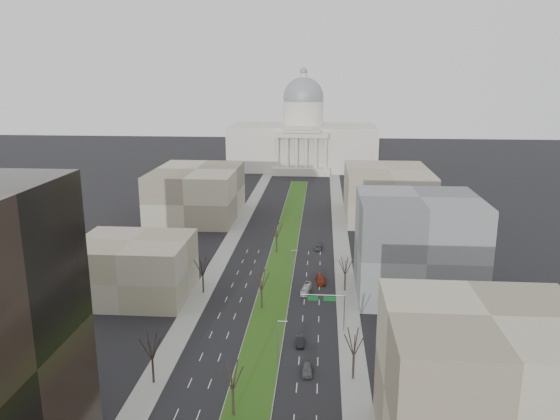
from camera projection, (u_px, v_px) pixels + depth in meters
The scene contains 25 objects.
ground at pixel (283, 253), 162.52m from camera, with size 600.00×600.00×0.00m, color black.
median at pixel (283, 253), 161.52m from camera, with size 8.00×222.03×0.20m.
sidewalk_left at pixel (208, 282), 139.67m from camera, with size 5.00×330.00×0.15m, color gray.
sidewalk_right at pixel (345, 286), 137.00m from camera, with size 5.00×330.00×0.15m, color gray.
capitol at pixel (303, 139), 303.16m from camera, with size 80.00×46.00×55.00m.
building_beige_left at pixel (134, 268), 129.50m from camera, with size 26.00×22.00×14.00m, color #9D9679.
building_tan_right at pixel (483, 392), 72.24m from camera, with size 26.00×24.00×22.00m, color gray.
building_grey_right at pixel (417, 246), 129.92m from camera, with size 28.00×26.00×24.00m, color slate.
building_far_left at pixel (197, 193), 201.67m from camera, with size 30.00×40.00×18.00m, color gray.
building_far_right at pixel (387, 193), 201.15m from camera, with size 30.00×40.00×18.00m, color #9D9679.
tree_left_mid at pixel (152, 346), 92.52m from camera, with size 5.40×5.40×9.72m.
tree_left_far at pixel (202, 266), 131.23m from camera, with size 5.28×5.28×9.50m.
tree_right_mid at pixel (354, 342), 93.72m from camera, with size 5.52×5.52×9.94m.
tree_right_far at pixel (345, 266), 132.54m from camera, with size 5.04×5.04×9.07m.
tree_median_a at pixel (232, 375), 83.62m from camera, with size 5.40×5.40×9.72m.
tree_median_b at pixel (261, 280), 122.29m from camera, with size 5.40×5.40×9.72m.
tree_median_c at pixel (277, 230), 160.97m from camera, with size 5.40×5.40×9.72m.
streetlamp_median_b at pixel (278, 343), 98.22m from camera, with size 1.90×0.20×9.16m.
streetlamp_median_c at pixel (291, 267), 136.89m from camera, with size 1.90×0.20×9.16m.
mast_arm_signs at pixel (331, 304), 111.69m from camera, with size 9.12×0.24×8.09m.
car_grey_near at pixel (307, 369), 97.17m from camera, with size 1.96×4.88×1.66m, color #494D50.
car_black at pixel (300, 341), 107.34m from camera, with size 1.54×4.42×1.46m, color black.
car_red at pixel (321, 280), 139.04m from camera, with size 2.30×5.67×1.64m, color maroon.
car_grey_far at pixel (318, 247), 165.37m from camera, with size 2.11×4.59×1.27m, color #44464A.
box_van at pixel (306, 289), 132.73m from camera, with size 1.57×6.72×1.87m, color silver.
Camera 1 is at (11.19, -34.09, 52.02)m, focal length 35.00 mm.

